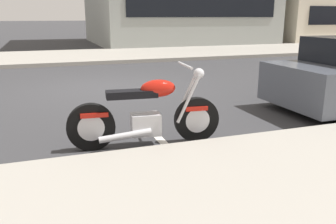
% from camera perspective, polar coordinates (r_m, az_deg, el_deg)
% --- Properties ---
extents(ground_plane, '(260.00, 260.00, 0.00)m').
position_cam_1_polar(ground_plane, '(9.01, -9.33, 3.78)').
color(ground_plane, '#333335').
extents(sidewalk_far_curb, '(120.00, 5.00, 0.14)m').
position_cam_1_polar(sidewalk_far_curb, '(20.79, 21.56, 9.51)').
color(sidewalk_far_curb, gray).
rests_on(sidewalk_far_curb, ground).
extents(parking_stall_stripe, '(0.12, 2.20, 0.01)m').
position_cam_1_polar(parking_stall_stripe, '(5.34, -1.74, -3.91)').
color(parking_stall_stripe, silver).
rests_on(parking_stall_stripe, ground).
extents(parked_motorcycle, '(2.11, 0.62, 1.12)m').
position_cam_1_polar(parked_motorcycle, '(4.87, -3.37, -0.56)').
color(parked_motorcycle, black).
rests_on(parked_motorcycle, ground).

